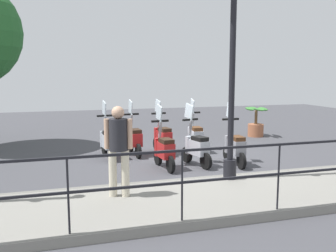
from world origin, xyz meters
TOP-DOWN VIEW (x-y plane):
  - ground_plane at (0.00, 0.00)m, footprint 28.00×28.00m
  - promenade_walkway at (-3.15, 0.00)m, footprint 2.20×20.00m
  - fence_railing at (-4.20, 0.00)m, footprint 0.04×16.03m
  - lamp_post_near at (-2.40, -0.04)m, footprint 0.26×0.90m
  - pedestrian_distant at (-2.85, 2.30)m, footprint 0.40×0.47m
  - potted_palm at (2.74, -3.57)m, footprint 1.06×0.66m
  - scooter_near_0 at (-0.89, -0.90)m, footprint 1.23×0.44m
  - scooter_near_1 at (-0.67, 0.03)m, footprint 1.21×0.51m
  - scooter_near_2 at (-0.73, 0.87)m, footprint 1.23×0.44m
  - scooter_far_0 at (0.84, -0.52)m, footprint 1.23×0.44m
  - scooter_far_1 at (0.94, 0.44)m, footprint 1.23×0.45m
  - scooter_far_2 at (0.93, 1.27)m, footprint 1.23×0.44m
  - scooter_far_3 at (0.78, 2.02)m, footprint 1.23×0.44m

SIDE VIEW (x-z plane):
  - ground_plane at x=0.00m, z-range 0.00..0.00m
  - promenade_walkway at x=-3.15m, z-range 0.00..0.15m
  - potted_palm at x=2.74m, z-range -0.08..0.97m
  - scooter_near_0 at x=-0.89m, z-range -0.29..1.25m
  - scooter_near_1 at x=-0.67m, z-range -0.29..1.25m
  - scooter_near_2 at x=-0.73m, z-range -0.29..1.25m
  - scooter_far_0 at x=0.84m, z-range -0.29..1.25m
  - scooter_far_1 at x=0.94m, z-range -0.29..1.25m
  - scooter_far_2 at x=0.93m, z-range -0.29..1.25m
  - scooter_far_3 at x=0.78m, z-range -0.29..1.25m
  - fence_railing at x=-4.20m, z-range 0.37..1.44m
  - pedestrian_distant at x=-2.85m, z-range 0.28..1.87m
  - lamp_post_near at x=-2.40m, z-range -0.09..4.20m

